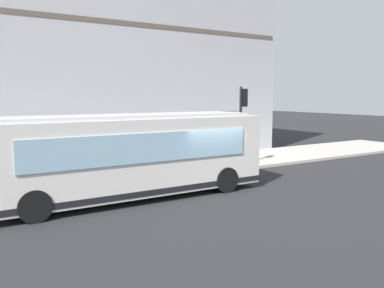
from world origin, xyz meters
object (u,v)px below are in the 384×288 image
at_px(pedestrian_walking_along_curb, 117,154).
at_px(pedestrian_by_light_pole, 238,142).
at_px(city_bus_nearside, 132,156).
at_px(traffic_light_near_corner, 243,111).
at_px(fire_hydrant, 128,164).

height_order(pedestrian_walking_along_curb, pedestrian_by_light_pole, pedestrian_walking_along_curb).
bearing_deg(city_bus_nearside, pedestrian_by_light_pole, -61.06).
distance_m(city_bus_nearside, pedestrian_walking_along_curb, 3.62).
relative_size(city_bus_nearside, pedestrian_walking_along_curb, 5.95).
relative_size(city_bus_nearside, traffic_light_near_corner, 2.48).
height_order(city_bus_nearside, pedestrian_by_light_pole, city_bus_nearside).
distance_m(pedestrian_walking_along_curb, pedestrian_by_light_pole, 7.98).
distance_m(city_bus_nearside, pedestrian_by_light_pole, 9.84).
xyz_separation_m(city_bus_nearside, pedestrian_by_light_pole, (4.76, -8.60, -0.50)).
distance_m(city_bus_nearside, fire_hydrant, 4.53).
bearing_deg(fire_hydrant, pedestrian_by_light_pole, -85.05).
bearing_deg(pedestrian_walking_along_curb, city_bus_nearside, 168.49).
distance_m(traffic_light_near_corner, pedestrian_by_light_pole, 3.42).
relative_size(traffic_light_near_corner, pedestrian_by_light_pole, 2.56).
height_order(fire_hydrant, pedestrian_walking_along_curb, pedestrian_walking_along_curb).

